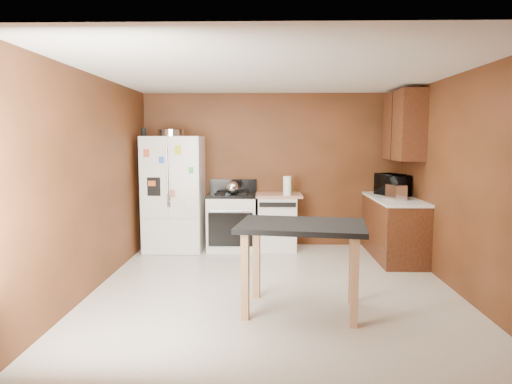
{
  "coord_description": "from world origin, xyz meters",
  "views": [
    {
      "loc": [
        -0.09,
        -5.26,
        1.75
      ],
      "look_at": [
        -0.23,
        0.85,
        1.05
      ],
      "focal_mm": 32.0,
      "sensor_mm": 36.0,
      "label": 1
    }
  ],
  "objects_px": {
    "gas_range": "(232,220)",
    "dishwasher": "(277,221)",
    "toaster": "(396,192)",
    "pen_cup": "(144,132)",
    "roasting_pan": "(172,133)",
    "microwave": "(392,186)",
    "paper_towel": "(287,186)",
    "green_canister": "(290,190)",
    "kettle": "(232,188)",
    "island": "(302,237)",
    "refrigerator": "(174,194)"
  },
  "relations": [
    {
      "from": "paper_towel",
      "to": "roasting_pan",
      "type": "bearing_deg",
      "value": 175.7
    },
    {
      "from": "kettle",
      "to": "microwave",
      "type": "relative_size",
      "value": 0.38
    },
    {
      "from": "island",
      "to": "pen_cup",
      "type": "bearing_deg",
      "value": 132.04
    },
    {
      "from": "paper_towel",
      "to": "green_canister",
      "type": "height_order",
      "value": "paper_towel"
    },
    {
      "from": "paper_towel",
      "to": "island",
      "type": "bearing_deg",
      "value": -89.19
    },
    {
      "from": "roasting_pan",
      "to": "toaster",
      "type": "distance_m",
      "value": 3.52
    },
    {
      "from": "gas_range",
      "to": "roasting_pan",
      "type": "bearing_deg",
      "value": 179.79
    },
    {
      "from": "roasting_pan",
      "to": "green_canister",
      "type": "xyz_separation_m",
      "value": [
        1.87,
        0.1,
        -0.91
      ]
    },
    {
      "from": "roasting_pan",
      "to": "green_canister",
      "type": "bearing_deg",
      "value": 3.21
    },
    {
      "from": "microwave",
      "to": "kettle",
      "type": "bearing_deg",
      "value": 64.2
    },
    {
      "from": "pen_cup",
      "to": "toaster",
      "type": "relative_size",
      "value": 0.45
    },
    {
      "from": "paper_towel",
      "to": "pen_cup",
      "type": "bearing_deg",
      "value": -179.33
    },
    {
      "from": "kettle",
      "to": "island",
      "type": "height_order",
      "value": "kettle"
    },
    {
      "from": "kettle",
      "to": "island",
      "type": "xyz_separation_m",
      "value": [
        0.89,
        -2.52,
        -0.23
      ]
    },
    {
      "from": "dishwasher",
      "to": "pen_cup",
      "type": "bearing_deg",
      "value": -174.93
    },
    {
      "from": "green_canister",
      "to": "island",
      "type": "distance_m",
      "value": 2.77
    },
    {
      "from": "toaster",
      "to": "dishwasher",
      "type": "height_order",
      "value": "toaster"
    },
    {
      "from": "pen_cup",
      "to": "green_canister",
      "type": "relative_size",
      "value": 1.29
    },
    {
      "from": "roasting_pan",
      "to": "gas_range",
      "type": "relative_size",
      "value": 0.39
    },
    {
      "from": "microwave",
      "to": "island",
      "type": "relative_size",
      "value": 0.39
    },
    {
      "from": "pen_cup",
      "to": "gas_range",
      "type": "height_order",
      "value": "pen_cup"
    },
    {
      "from": "gas_range",
      "to": "island",
      "type": "height_order",
      "value": "gas_range"
    },
    {
      "from": "green_canister",
      "to": "toaster",
      "type": "height_order",
      "value": "toaster"
    },
    {
      "from": "roasting_pan",
      "to": "island",
      "type": "height_order",
      "value": "roasting_pan"
    },
    {
      "from": "island",
      "to": "toaster",
      "type": "bearing_deg",
      "value": 52.74
    },
    {
      "from": "roasting_pan",
      "to": "refrigerator",
      "type": "distance_m",
      "value": 0.96
    },
    {
      "from": "gas_range",
      "to": "island",
      "type": "relative_size",
      "value": 0.8
    },
    {
      "from": "microwave",
      "to": "pen_cup",
      "type": "bearing_deg",
      "value": 65.04
    },
    {
      "from": "pen_cup",
      "to": "dishwasher",
      "type": "relative_size",
      "value": 0.15
    },
    {
      "from": "dishwasher",
      "to": "microwave",
      "type": "bearing_deg",
      "value": -7.33
    },
    {
      "from": "paper_towel",
      "to": "toaster",
      "type": "distance_m",
      "value": 1.63
    },
    {
      "from": "roasting_pan",
      "to": "microwave",
      "type": "xyz_separation_m",
      "value": [
        3.42,
        -0.2,
        -0.81
      ]
    },
    {
      "from": "refrigerator",
      "to": "microwave",
      "type": "bearing_deg",
      "value": -2.38
    },
    {
      "from": "green_canister",
      "to": "refrigerator",
      "type": "bearing_deg",
      "value": -174.74
    },
    {
      "from": "paper_towel",
      "to": "gas_range",
      "type": "bearing_deg",
      "value": 171.33
    },
    {
      "from": "pen_cup",
      "to": "refrigerator",
      "type": "height_order",
      "value": "pen_cup"
    },
    {
      "from": "toaster",
      "to": "gas_range",
      "type": "distance_m",
      "value": 2.55
    },
    {
      "from": "pen_cup",
      "to": "microwave",
      "type": "relative_size",
      "value": 0.24
    },
    {
      "from": "gas_range",
      "to": "island",
      "type": "distance_m",
      "value": 2.82
    },
    {
      "from": "green_canister",
      "to": "dishwasher",
      "type": "bearing_deg",
      "value": -157.5
    },
    {
      "from": "refrigerator",
      "to": "island",
      "type": "xyz_separation_m",
      "value": [
        1.82,
        -2.59,
        -0.13
      ]
    },
    {
      "from": "gas_range",
      "to": "dishwasher",
      "type": "height_order",
      "value": "gas_range"
    },
    {
      "from": "gas_range",
      "to": "microwave",
      "type": "bearing_deg",
      "value": -4.65
    },
    {
      "from": "toaster",
      "to": "dishwasher",
      "type": "relative_size",
      "value": 0.33
    },
    {
      "from": "roasting_pan",
      "to": "refrigerator",
      "type": "height_order",
      "value": "roasting_pan"
    },
    {
      "from": "kettle",
      "to": "green_canister",
      "type": "height_order",
      "value": "kettle"
    },
    {
      "from": "dishwasher",
      "to": "refrigerator",
      "type": "bearing_deg",
      "value": -177.01
    },
    {
      "from": "kettle",
      "to": "refrigerator",
      "type": "distance_m",
      "value": 0.93
    },
    {
      "from": "green_canister",
      "to": "kettle",
      "type": "bearing_deg",
      "value": -164.83
    },
    {
      "from": "microwave",
      "to": "gas_range",
      "type": "relative_size",
      "value": 0.49
    }
  ]
}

